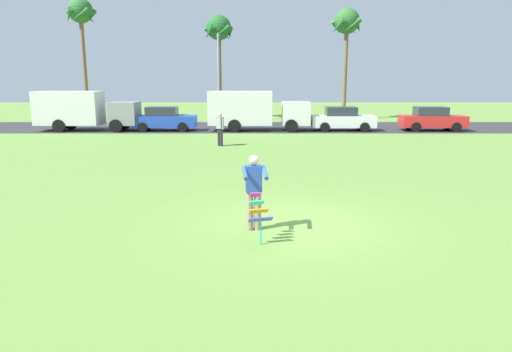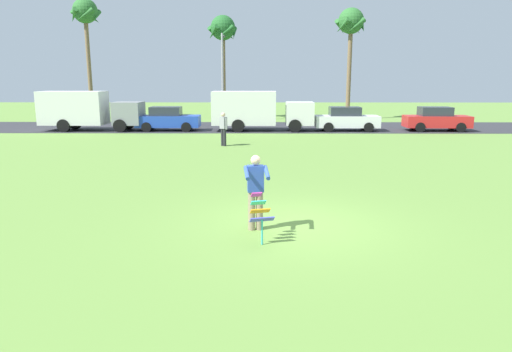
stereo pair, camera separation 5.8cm
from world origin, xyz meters
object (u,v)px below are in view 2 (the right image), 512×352
(palm_tree_left_near, at_px, (85,17))
(palm_tree_right_near, at_px, (223,32))
(person_walker_near, at_px, (223,128))
(palm_tree_centre_far, at_px, (351,26))
(person_kite_flyer, at_px, (256,190))
(parked_truck_white_box, at_px, (256,110))
(parked_car_blue, at_px, (168,119))
(kite_held, at_px, (260,212))
(parked_truck_grey_van, at_px, (86,110))
(parked_car_red, at_px, (436,119))
(parked_car_white, at_px, (346,119))
(streetlight_pole, at_px, (223,72))

(palm_tree_left_near, xyz_separation_m, palm_tree_right_near, (11.83, -0.28, -1.31))
(person_walker_near, bearing_deg, palm_tree_centre_far, 59.99)
(person_kite_flyer, height_order, parked_truck_white_box, parked_truck_white_box)
(parked_car_blue, distance_m, palm_tree_centre_far, 17.76)
(kite_held, relative_size, palm_tree_centre_far, 0.11)
(person_walker_near, bearing_deg, person_kite_flyer, -82.50)
(palm_tree_left_near, bearing_deg, palm_tree_right_near, -1.33)
(palm_tree_centre_far, bearing_deg, parked_truck_grey_van, -154.94)
(parked_car_blue, distance_m, parked_truck_white_box, 5.99)
(parked_car_red, bearing_deg, kite_held, -118.32)
(parked_truck_white_box, relative_size, parked_car_red, 1.58)
(parked_truck_white_box, bearing_deg, kite_held, -89.30)
(parked_car_white, bearing_deg, parked_car_red, 0.01)
(person_walker_near, bearing_deg, parked_car_white, 43.57)
(parked_car_red, distance_m, palm_tree_left_near, 29.83)
(parked_car_blue, xyz_separation_m, parked_car_red, (17.96, 0.00, 0.00))
(kite_held, height_order, streetlight_pole, streetlight_pole)
(palm_tree_right_near, bearing_deg, streetlight_pole, -86.82)
(streetlight_pole, bearing_deg, palm_tree_centre_far, 8.76)
(palm_tree_left_near, bearing_deg, parked_car_white, -26.72)
(parked_car_white, relative_size, palm_tree_left_near, 0.41)
(person_kite_flyer, distance_m, person_walker_near, 13.83)
(person_kite_flyer, bearing_deg, parked_car_blue, 106.26)
(person_walker_near, bearing_deg, parked_truck_grey_van, 143.39)
(palm_tree_left_near, xyz_separation_m, person_walker_near, (13.16, -17.74, -7.71))
(parked_truck_grey_van, xyz_separation_m, parked_car_white, (17.43, 0.00, -0.64))
(palm_tree_left_near, height_order, streetlight_pole, palm_tree_left_near)
(person_kite_flyer, height_order, parked_car_red, person_kite_flyer)
(streetlight_pole, bearing_deg, parked_car_white, -39.77)
(parked_car_blue, xyz_separation_m, palm_tree_left_near, (-8.85, 10.47, 7.87))
(parked_truck_white_box, distance_m, streetlight_pole, 8.27)
(parked_truck_white_box, xyz_separation_m, parked_car_white, (6.00, 0.00, -0.64))
(parked_truck_grey_van, xyz_separation_m, parked_truck_white_box, (11.43, 0.00, 0.00))
(person_kite_flyer, bearing_deg, palm_tree_centre_far, 75.82)
(parked_car_blue, bearing_deg, palm_tree_left_near, 130.19)
(parked_car_red, xyz_separation_m, streetlight_pole, (-14.81, 7.33, 3.22))
(parked_car_red, distance_m, palm_tree_right_near, 19.26)
(kite_held, xyz_separation_m, parked_truck_white_box, (-0.27, 21.78, 0.75))
(palm_tree_left_near, distance_m, palm_tree_right_near, 11.91)
(person_kite_flyer, relative_size, palm_tree_centre_far, 0.19)
(streetlight_pole, bearing_deg, parked_car_red, -26.34)
(parked_car_white, relative_size, palm_tree_right_near, 0.48)
(streetlight_pole, bearing_deg, person_walker_near, -85.43)
(person_walker_near, bearing_deg, parked_truck_white_box, 77.28)
(parked_truck_white_box, relative_size, streetlight_pole, 0.96)
(parked_truck_white_box, bearing_deg, person_kite_flyer, -89.55)
(palm_tree_left_near, bearing_deg, person_walker_near, -53.44)
(parked_truck_white_box, bearing_deg, palm_tree_centre_far, 49.21)
(palm_tree_right_near, bearing_deg, person_kite_flyer, -84.26)
(parked_car_white, bearing_deg, person_kite_flyer, -105.55)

